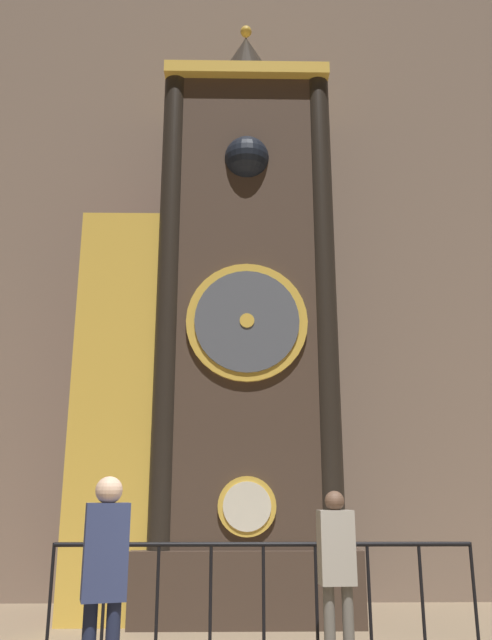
# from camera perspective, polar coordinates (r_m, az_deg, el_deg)

# --- Properties ---
(cathedral_back_wall) EXTENTS (24.00, 0.32, 15.87)m
(cathedral_back_wall) POSITION_cam_1_polar(r_m,az_deg,el_deg) (12.35, 1.02, 15.02)
(cathedral_back_wall) COLOR #7A6656
(cathedral_back_wall) RESTS_ON ground_plane
(clock_tower) EXTENTS (3.97, 1.79, 9.60)m
(clock_tower) POSITION_cam_1_polar(r_m,az_deg,el_deg) (9.49, -2.23, -1.34)
(clock_tower) COLOR #423328
(clock_tower) RESTS_ON ground_plane
(railing_fence) EXTENTS (4.54, 0.05, 1.15)m
(railing_fence) POSITION_cam_1_polar(r_m,az_deg,el_deg) (7.22, 1.62, -23.71)
(railing_fence) COLOR black
(railing_fence) RESTS_ON ground_plane
(visitor_near) EXTENTS (0.39, 0.30, 1.80)m
(visitor_near) POSITION_cam_1_polar(r_m,az_deg,el_deg) (5.38, -12.80, -21.33)
(visitor_near) COLOR #1B213A
(visitor_near) RESTS_ON ground_plane
(visitor_far) EXTENTS (0.36, 0.25, 1.68)m
(visitor_far) POSITION_cam_1_polar(r_m,az_deg,el_deg) (6.57, 8.29, -21.10)
(visitor_far) COLOR #58554F
(visitor_far) RESTS_ON ground_plane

